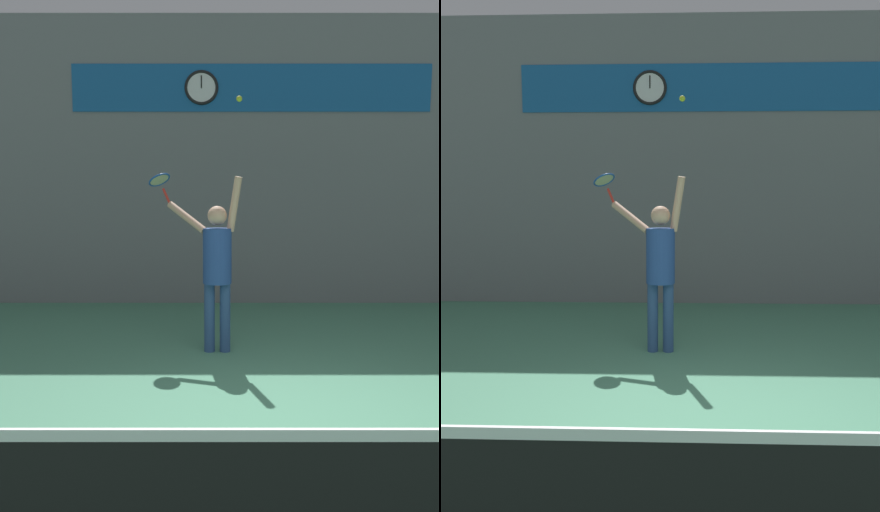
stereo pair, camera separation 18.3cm
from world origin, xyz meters
TOP-DOWN VIEW (x-y plane):
  - ground_plane at (0.00, 0.00)m, footprint 18.00×18.00m
  - back_wall at (0.00, 5.33)m, footprint 18.00×0.10m
  - sponsor_banner at (0.00, 5.27)m, footprint 6.17×0.02m
  - scoreboard_clock at (-0.86, 5.25)m, footprint 0.58×0.05m
  - tennis_player at (-0.59, 2.41)m, footprint 0.96×0.58m
  - tennis_racket at (-1.31, 2.89)m, footprint 0.39×0.39m
  - tennis_ball at (-0.33, 2.27)m, footprint 0.07×0.07m

SIDE VIEW (x-z plane):
  - ground_plane at x=0.00m, z-range 0.00..0.00m
  - tennis_player at x=-0.59m, z-range 0.04..2.17m
  - tennis_racket at x=-1.31m, z-range 1.88..2.29m
  - back_wall at x=0.00m, z-range 0.00..5.00m
  - tennis_ball at x=-0.33m, z-range 2.97..3.03m
  - sponsor_banner at x=0.00m, z-range 3.37..4.16m
  - scoreboard_clock at x=-0.86m, z-range 3.47..4.06m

